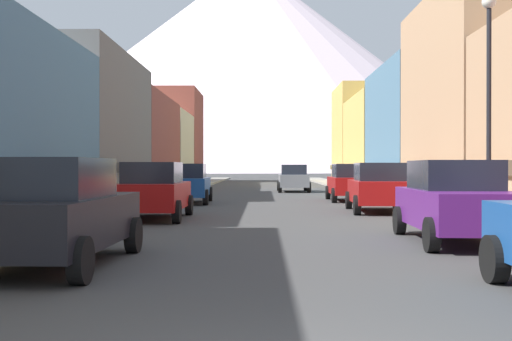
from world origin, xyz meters
The scene contains 19 objects.
sidewalk_left centered at (-6.25, 35.00, 0.07)m, with size 2.50×100.00×0.15m, color gray.
sidewalk_right centered at (6.25, 35.00, 0.07)m, with size 2.50×100.00×0.15m, color gray.
storefront_left_2 centered at (-12.04, 29.88, 3.68)m, with size 9.38×12.83×7.64m.
storefront_left_3 centered at (-12.23, 43.34, 3.32)m, with size 9.77×13.89×6.91m.
storefront_left_4 centered at (-12.24, 55.99, 3.27)m, with size 9.78×10.60×6.80m.
storefront_left_5 centered at (-12.25, 66.61, 4.87)m, with size 9.80×9.96×10.07m.
storefront_right_3 centered at (12.19, 38.95, 4.07)m, with size 9.69×12.66×8.44m.
storefront_right_4 centered at (10.86, 52.26, 3.79)m, with size 7.01×13.07×7.87m.
storefront_right_5 centered at (12.09, 64.24, 4.94)m, with size 9.48×10.15×10.21m.
car_left_0 centered at (-3.80, 6.24, 0.90)m, with size 2.13×4.43×1.78m.
car_left_1 centered at (-3.80, 15.69, 0.90)m, with size 2.09×4.41×1.78m.
car_left_2 centered at (-3.80, 24.47, 0.90)m, with size 2.17×4.45×1.78m.
car_right_1 centered at (3.80, 9.71, 0.90)m, with size 2.17×4.45×1.78m.
car_right_2 centered at (3.80, 18.97, 0.90)m, with size 2.25×4.48×1.78m.
car_right_3 centered at (3.80, 26.43, 0.90)m, with size 2.12×4.43×1.78m.
car_driving_0 centered at (1.60, 37.70, 0.90)m, with size 2.06×4.40×1.78m.
pedestrian_1 centered at (-6.25, 23.71, 0.93)m, with size 0.36×0.36×1.68m.
streetlamp_right centered at (5.35, 12.08, 3.99)m, with size 0.36×0.36×5.86m.
mountain_backdrop centered at (-6.51, 260.00, 43.49)m, with size 214.34×214.34×86.99m, color silver.
Camera 1 is at (-0.38, -4.14, 1.64)m, focal length 44.71 mm.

